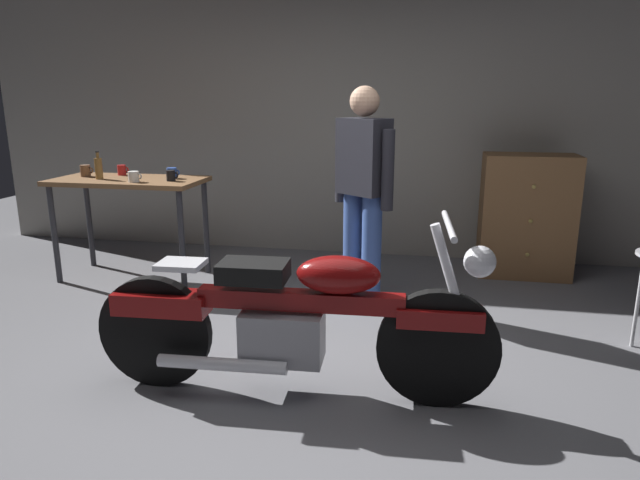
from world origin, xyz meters
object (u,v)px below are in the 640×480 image
Objects in this scene: mug_white_ceramic at (134,177)px; bottle at (99,168)px; mug_blue_enamel at (172,173)px; person_standing at (363,188)px; motorcycle at (294,318)px; mug_red_diner at (122,170)px; mug_brown_stoneware at (86,171)px; wooden_dresser at (526,216)px; mug_black_matte at (171,176)px.

bottle is at bearing 165.38° from mug_white_ceramic.
mug_blue_enamel is 0.62m from bottle.
person_standing is 1.76m from mug_blue_enamel.
motorcycle reaches higher than mug_blue_enamel.
motorcycle is 2.87m from mug_red_diner.
mug_white_ceramic is at bearing 135.21° from motorcycle.
mug_red_diner is at bearing 27.93° from mug_brown_stoneware.
mug_brown_stoneware is at bearing 139.64° from motorcycle.
person_standing is (0.19, 1.46, 0.48)m from motorcycle.
mug_white_ceramic is at bearing -14.62° from bottle.
mug_white_ceramic is at bearing -164.20° from wooden_dresser.
mug_blue_enamel is (-1.72, 0.37, 0.02)m from person_standing.
person_standing reaches higher than mug_red_diner.
mug_brown_stoneware reaches higher than mug_black_matte.
mug_blue_enamel is at bearing 126.99° from motorcycle.
mug_brown_stoneware is (-3.89, -0.71, 0.40)m from wooden_dresser.
mug_brown_stoneware is (-2.52, 0.33, 0.03)m from person_standing.
wooden_dresser is 3.68m from mug_red_diner.
mug_white_ceramic is at bearing 33.45° from person_standing.
person_standing is at bearing -142.57° from wooden_dresser.
motorcycle is at bearing -43.05° from mug_red_diner.
bottle is at bearing -167.22° from wooden_dresser.
person_standing is at bearing 79.78° from motorcycle.
wooden_dresser is at bearing 15.22° from mug_black_matte.
mug_white_ceramic is (-0.22, -0.26, -0.00)m from mug_blue_enamel.
mug_blue_enamel is 0.16m from mug_black_matte.
mug_brown_stoneware is at bearing 172.76° from mug_black_matte.
bottle is (-3.68, -0.83, 0.45)m from wooden_dresser.
mug_brown_stoneware is 0.25m from bottle.
motorcycle is at bearing -37.40° from mug_brown_stoneware.
mug_blue_enamel is 0.98× the size of mug_white_ceramic.
person_standing is 1.76m from wooden_dresser.
wooden_dresser is 9.19× the size of mug_white_ceramic.
person_standing is 2.30m from mug_red_diner.
person_standing is 15.79× the size of mug_black_matte.
person_standing is at bearing -11.91° from mug_red_diner.
motorcycle is 2.40m from mug_white_ceramic.
wooden_dresser reaches higher than mug_white_ceramic.
person_standing is 15.75× the size of mug_red_diner.
person_standing is at bearing -5.15° from bottle.
motorcycle is at bearing -41.83° from mug_white_ceramic.
mug_white_ceramic is at bearing -20.68° from mug_brown_stoneware.
motorcycle is 1.99× the size of wooden_dresser.
motorcycle is 2.76m from bottle.
mug_blue_enamel is 0.81m from mug_brown_stoneware.
mug_blue_enamel is at bearing -10.79° from mug_red_diner.
bottle is (-2.13, 1.66, 0.55)m from motorcycle.
wooden_dresser is at bearing -105.88° from person_standing.
wooden_dresser is (1.55, 2.50, 0.10)m from motorcycle.
person_standing is 13.77× the size of mug_brown_stoneware.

